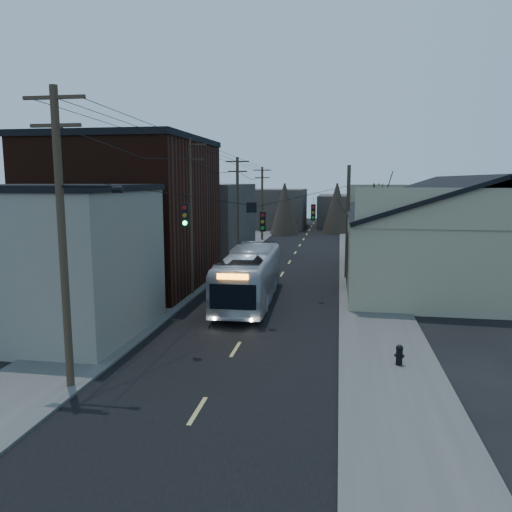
% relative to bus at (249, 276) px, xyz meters
% --- Properties ---
extents(ground, '(160.00, 160.00, 0.00)m').
position_rel_bus_xyz_m(ground, '(0.93, -16.65, -1.62)').
color(ground, black).
rests_on(ground, ground).
extents(road_surface, '(9.00, 110.00, 0.02)m').
position_rel_bus_xyz_m(road_surface, '(0.93, 13.35, -1.61)').
color(road_surface, black).
rests_on(road_surface, ground).
extents(sidewalk_left, '(4.00, 110.00, 0.12)m').
position_rel_bus_xyz_m(sidewalk_left, '(-5.57, 13.35, -1.56)').
color(sidewalk_left, '#474744').
rests_on(sidewalk_left, ground).
extents(sidewalk_right, '(4.00, 110.00, 0.12)m').
position_rel_bus_xyz_m(sidewalk_right, '(7.43, 13.35, -1.56)').
color(sidewalk_right, '#474744').
rests_on(sidewalk_right, ground).
extents(building_clapboard, '(8.00, 8.00, 7.00)m').
position_rel_bus_xyz_m(building_clapboard, '(-8.07, -7.65, 1.88)').
color(building_clapboard, slate).
rests_on(building_clapboard, ground).
extents(building_brick, '(10.00, 12.00, 10.00)m').
position_rel_bus_xyz_m(building_brick, '(-9.07, 3.35, 3.38)').
color(building_brick, black).
rests_on(building_brick, ground).
extents(building_left_far, '(9.00, 14.00, 7.00)m').
position_rel_bus_xyz_m(building_left_far, '(-8.57, 19.35, 1.88)').
color(building_left_far, '#37312C').
rests_on(building_left_far, ground).
extents(warehouse, '(16.16, 20.60, 7.73)m').
position_rel_bus_xyz_m(warehouse, '(13.93, 8.35, 1.08)').
color(warehouse, gray).
rests_on(warehouse, ground).
extents(building_far_left, '(10.00, 12.00, 6.00)m').
position_rel_bus_xyz_m(building_far_left, '(-5.07, 48.35, 1.38)').
color(building_far_left, '#37312C').
rests_on(building_far_left, ground).
extents(building_far_right, '(12.00, 14.00, 5.00)m').
position_rel_bus_xyz_m(building_far_right, '(7.93, 53.35, 0.88)').
color(building_far_right, '#37312C').
rests_on(building_far_right, ground).
extents(bare_tree, '(0.40, 0.40, 7.20)m').
position_rel_bus_xyz_m(bare_tree, '(7.43, 3.35, 1.98)').
color(bare_tree, black).
rests_on(bare_tree, ground).
extents(utility_lines, '(11.24, 45.28, 10.50)m').
position_rel_bus_xyz_m(utility_lines, '(-2.18, 7.49, 3.34)').
color(utility_lines, '#382B1E').
rests_on(utility_lines, ground).
extents(bus, '(3.10, 11.71, 3.24)m').
position_rel_bus_xyz_m(bus, '(0.00, 0.00, 0.00)').
color(bus, '#B6BBC3').
rests_on(bus, ground).
extents(parked_car, '(2.07, 4.91, 1.58)m').
position_rel_bus_xyz_m(parked_car, '(-3.07, 16.99, -0.83)').
color(parked_car, '#A0A2A7').
rests_on(parked_car, ground).
extents(fire_hydrant, '(0.40, 0.28, 0.83)m').
position_rel_bus_xyz_m(fire_hydrant, '(7.79, -9.66, -1.06)').
color(fire_hydrant, black).
rests_on(fire_hydrant, sidewalk_right).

